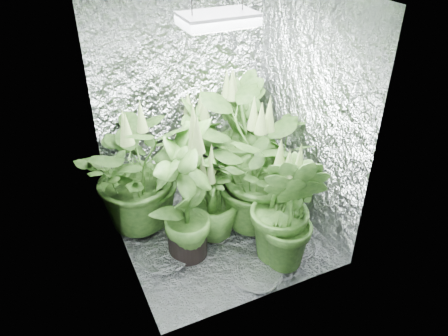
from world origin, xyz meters
name	(u,v)px	position (x,y,z in m)	size (l,w,h in m)	color
ground	(219,231)	(0.00, 0.00, 0.00)	(1.60, 1.60, 0.00)	silver
walls	(219,131)	(0.00, 0.00, 1.00)	(1.62, 1.62, 2.00)	silver
grow_lamp	(218,19)	(0.00, 0.00, 1.83)	(0.50, 0.30, 0.22)	gray
plant_a	(139,172)	(-0.56, 0.39, 0.55)	(1.08, 1.08, 1.17)	black
plant_b	(200,150)	(0.09, 0.64, 0.48)	(0.71, 0.71, 1.05)	black
plant_c	(238,133)	(0.49, 0.64, 0.57)	(0.70, 0.70, 1.22)	black
plant_d	(213,198)	(-0.06, -0.01, 0.39)	(0.62, 0.62, 0.87)	black
plant_e	(259,170)	(0.33, -0.07, 0.60)	(1.21, 1.21, 1.25)	black
plant_f	(185,194)	(-0.35, -0.13, 0.60)	(0.76, 0.76, 1.30)	black
plant_g	(287,209)	(0.31, -0.54, 0.53)	(0.78, 0.78, 1.14)	black
circulation_fan	(267,187)	(0.62, 0.24, 0.14)	(0.17, 0.28, 0.33)	black
plant_label	(293,233)	(0.37, -0.57, 0.30)	(0.05, 0.01, 0.07)	white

